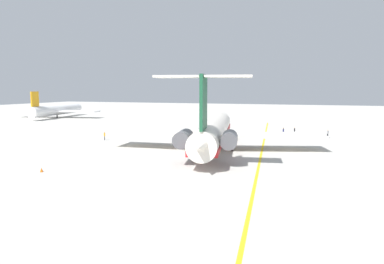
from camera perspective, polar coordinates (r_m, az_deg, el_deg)
ground at (r=63.55m, az=8.41°, el=-2.57°), size 365.12×365.12×0.00m
main_jetliner at (r=60.32m, az=3.41°, el=0.15°), size 41.24×36.72×12.08m
airliner_mid_right at (r=139.16m, az=-20.36°, el=3.31°), size 31.60×31.39×9.45m
ground_crew_near_nose at (r=74.88m, az=-13.64°, el=-0.44°), size 0.30×0.35×1.70m
ground_crew_near_tail at (r=82.17m, az=14.21°, el=0.19°), size 0.40×0.28×1.73m
ground_crew_portside at (r=83.66m, az=15.88°, el=0.29°), size 0.45×0.29×1.82m
ground_crew_starboard at (r=81.34m, az=20.63°, el=-0.07°), size 0.29×0.42×1.81m
safety_cone_nose at (r=48.90m, az=-22.65°, el=-5.54°), size 0.40×0.40×0.55m
safety_cone_wingtip at (r=82.46m, az=19.06°, el=-0.53°), size 0.40×0.40×0.55m
taxiway_centreline at (r=60.21m, az=10.93°, el=-3.14°), size 103.31×12.91×0.01m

